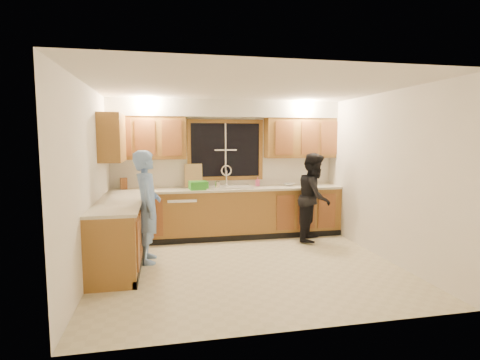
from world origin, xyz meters
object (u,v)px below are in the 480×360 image
Objects in this scene: stove at (113,246)px; bowl at (289,185)px; man at (147,207)px; dishwasher at (182,217)px; soap_bottle at (257,182)px; knife_block at (124,184)px; dish_crate at (198,185)px; sink at (228,191)px; woman at (314,197)px.

bowl is at bearing 31.98° from stove.
dishwasher is at bearing -27.64° from man.
soap_bottle is (1.43, 0.13, 0.60)m from dishwasher.
dishwasher is at bearing -25.41° from knife_block.
man is 1.40m from knife_block.
dishwasher is at bearing -174.90° from soap_bottle.
dish_crate is at bearing 53.71° from stove.
stove is 2.17m from dish_crate.
sink reaches higher than bowl.
knife_block reaches higher than soap_bottle.
bowl is at bearing 1.74° from sink.
woman is 0.65m from bowl.
stove is 3.12m from soap_bottle.
man is 1.05× the size of woman.
stove is at bearing -140.86° from soap_bottle.
knife_block is at bearing 167.12° from dish_crate.
stove is 0.87m from man.
woman is (3.27, 1.31, 0.33)m from stove.
sink is 1.86m from knife_block.
woman is (2.86, 0.63, -0.04)m from man.
man reaches higher than dishwasher.
dishwasher is 3.93× the size of bowl.
stove reaches higher than dishwasher.
sink is 0.96m from dishwasher.
sink is 1.56m from woman.
stove is (-0.95, -1.81, 0.04)m from dishwasher.
soap_bottle reaches higher than bowl.
stove is (-1.80, -1.82, -0.41)m from sink.
sink is 5.01× the size of soap_bottle.
sink is at bearing -20.32° from knife_block.
man is at bearing -147.50° from soap_bottle.
knife_block is (-1.85, 0.17, 0.16)m from sink.
sink is 4.26× the size of knife_block.
sink is at bearing 45.39° from stove.
knife_block is at bearing 174.90° from sink.
man is (0.40, 0.68, 0.37)m from stove.
dishwasher is 1.19m from knife_block.
man is at bearing -115.76° from dishwasher.
man reaches higher than stove.
woman is (1.47, -0.52, -0.08)m from sink.
knife_block is (-0.45, 1.31, 0.20)m from man.
man is (-1.40, -1.15, -0.04)m from sink.
soap_bottle is 0.82× the size of bowl.
bowl is at bearing 60.06° from woman.
soap_bottle is at bearing 5.10° from dishwasher.
man is 2.84m from bowl.
dish_crate reaches higher than bowl.
sink reaches higher than dish_crate.
bowl is at bearing -7.35° from soap_bottle.
bowl is (2.03, 0.05, 0.54)m from dishwasher.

